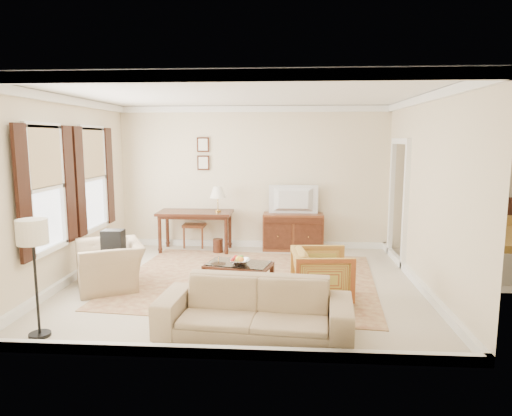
# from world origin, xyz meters

# --- Properties ---
(room_shell) EXTENTS (5.51, 5.01, 2.91)m
(room_shell) POSITION_xyz_m (0.00, 0.00, 2.47)
(room_shell) COLOR beige
(room_shell) RESTS_ON ground
(annex_bedroom) EXTENTS (3.00, 2.70, 2.90)m
(annex_bedroom) POSITION_xyz_m (4.49, 1.15, 0.34)
(annex_bedroom) COLOR beige
(annex_bedroom) RESTS_ON ground
(window_front) EXTENTS (0.12, 1.56, 1.80)m
(window_front) POSITION_xyz_m (-2.70, -0.70, 1.55)
(window_front) COLOR #CCB284
(window_front) RESTS_ON room_shell
(window_rear) EXTENTS (0.12, 1.56, 1.80)m
(window_rear) POSITION_xyz_m (-2.70, 0.90, 1.55)
(window_rear) COLOR #CCB284
(window_rear) RESTS_ON room_shell
(doorway) EXTENTS (0.10, 1.12, 2.25)m
(doorway) POSITION_xyz_m (2.71, 1.50, 1.08)
(doorway) COLOR white
(doorway) RESTS_ON room_shell
(rug) EXTENTS (4.28, 3.76, 0.01)m
(rug) POSITION_xyz_m (0.07, 0.19, 0.01)
(rug) COLOR brown
(rug) RESTS_ON room_shell
(writing_desk) EXTENTS (1.47, 0.74, 0.80)m
(writing_desk) POSITION_xyz_m (-1.14, 2.03, 0.70)
(writing_desk) COLOR #462014
(writing_desk) RESTS_ON room_shell
(desk_chair) EXTENTS (0.49, 0.49, 1.05)m
(desk_chair) POSITION_xyz_m (-1.22, 2.38, 0.53)
(desk_chair) COLOR brown
(desk_chair) RESTS_ON room_shell
(desk_lamp) EXTENTS (0.32, 0.32, 0.50)m
(desk_lamp) POSITION_xyz_m (-0.68, 2.03, 1.05)
(desk_lamp) COLOR silver
(desk_lamp) RESTS_ON writing_desk
(framed_prints) EXTENTS (0.25, 0.04, 0.68)m
(framed_prints) POSITION_xyz_m (-1.04, 2.47, 1.94)
(framed_prints) COLOR #462014
(framed_prints) RESTS_ON room_shell
(sideboard) EXTENTS (1.21, 0.47, 0.75)m
(sideboard) POSITION_xyz_m (0.82, 2.24, 0.37)
(sideboard) COLOR brown
(sideboard) RESTS_ON room_shell
(tv) EXTENTS (0.94, 0.54, 0.12)m
(tv) POSITION_xyz_m (0.82, 2.22, 1.22)
(tv) COLOR black
(tv) RESTS_ON sideboard
(coffee_table) EXTENTS (1.07, 0.78, 0.41)m
(coffee_table) POSITION_xyz_m (-0.02, -0.28, 0.31)
(coffee_table) COLOR #462014
(coffee_table) RESTS_ON room_shell
(fruit_bowl) EXTENTS (0.42, 0.42, 0.10)m
(fruit_bowl) POSITION_xyz_m (0.01, -0.36, 0.46)
(fruit_bowl) COLOR silver
(fruit_bowl) RESTS_ON coffee_table
(book_a) EXTENTS (0.28, 0.05, 0.38)m
(book_a) POSITION_xyz_m (-0.20, -0.15, 0.16)
(book_a) COLOR brown
(book_a) RESTS_ON coffee_table
(book_b) EXTENTS (0.25, 0.17, 0.38)m
(book_b) POSITION_xyz_m (0.25, -0.33, 0.16)
(book_b) COLOR brown
(book_b) RESTS_ON coffee_table
(striped_armchair) EXTENTS (0.80, 0.84, 0.81)m
(striped_armchair) POSITION_xyz_m (1.18, -0.70, 0.40)
(striped_armchair) COLOR #974720
(striped_armchair) RESTS_ON room_shell
(club_armchair) EXTENTS (1.10, 1.26, 0.93)m
(club_armchair) POSITION_xyz_m (-1.99, -0.31, 0.46)
(club_armchair) COLOR tan
(club_armchair) RESTS_ON room_shell
(backpack) EXTENTS (0.38, 0.39, 0.40)m
(backpack) POSITION_xyz_m (-1.95, -0.22, 0.71)
(backpack) COLOR black
(backpack) RESTS_ON club_armchair
(sofa) EXTENTS (2.25, 0.83, 0.86)m
(sofa) POSITION_xyz_m (0.33, -1.89, 0.43)
(sofa) COLOR tan
(sofa) RESTS_ON room_shell
(floor_lamp) EXTENTS (0.34, 0.34, 1.36)m
(floor_lamp) POSITION_xyz_m (-2.12, -2.09, 1.12)
(floor_lamp) COLOR black
(floor_lamp) RESTS_ON room_shell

